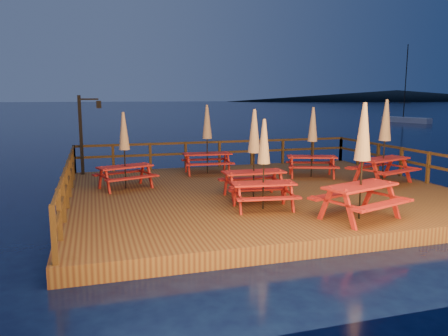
# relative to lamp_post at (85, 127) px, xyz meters

# --- Properties ---
(ground) EXTENTS (500.00, 500.00, 0.00)m
(ground) POSITION_rel_lamp_post_xyz_m (5.39, -4.55, -2.20)
(ground) COLOR black
(ground) RESTS_ON ground
(deck) EXTENTS (12.00, 10.00, 0.40)m
(deck) POSITION_rel_lamp_post_xyz_m (5.39, -4.55, -2.00)
(deck) COLOR #4E2D19
(deck) RESTS_ON ground
(deck_piles) EXTENTS (11.44, 9.44, 1.40)m
(deck_piles) POSITION_rel_lamp_post_xyz_m (5.39, -4.55, -2.50)
(deck_piles) COLOR #392812
(deck_piles) RESTS_ON ground
(railing) EXTENTS (11.80, 9.75, 1.10)m
(railing) POSITION_rel_lamp_post_xyz_m (5.39, -2.77, -1.03)
(railing) COLOR #392812
(railing) RESTS_ON deck
(lamp_post) EXTENTS (0.85, 0.18, 3.00)m
(lamp_post) POSITION_rel_lamp_post_xyz_m (0.00, 0.00, 0.00)
(lamp_post) COLOR black
(lamp_post) RESTS_ON deck
(headland_right) EXTENTS (230.40, 86.40, 7.00)m
(headland_right) POSITION_rel_lamp_post_xyz_m (190.39, 225.45, 1.30)
(headland_right) COLOR black
(headland_right) RESTS_ON ground
(sailboat) EXTENTS (2.83, 6.76, 9.94)m
(sailboat) POSITION_rel_lamp_post_xyz_m (38.62, 29.58, -1.86)
(sailboat) COLOR silver
(sailboat) RESTS_ON ground
(picnic_table_0) EXTENTS (1.85, 1.53, 2.60)m
(picnic_table_0) POSITION_rel_lamp_post_xyz_m (4.77, -5.48, -0.44)
(picnic_table_0) COLOR maroon
(picnic_table_0) RESTS_ON deck
(picnic_table_1) EXTENTS (2.09, 1.90, 2.47)m
(picnic_table_1) POSITION_rel_lamp_post_xyz_m (1.23, -3.11, -0.51)
(picnic_table_1) COLOR maroon
(picnic_table_1) RESTS_ON deck
(picnic_table_2) EXTENTS (1.95, 1.65, 2.64)m
(picnic_table_2) POSITION_rel_lamp_post_xyz_m (4.47, -1.19, -0.42)
(picnic_table_2) COLOR maroon
(picnic_table_2) RESTS_ON deck
(picnic_table_3) EXTENTS (2.41, 2.18, 2.86)m
(picnic_table_3) POSITION_rel_lamp_post_xyz_m (9.80, -4.73, -0.31)
(picnic_table_3) COLOR maroon
(picnic_table_3) RESTS_ON deck
(picnic_table_4) EXTENTS (2.38, 2.16, 2.82)m
(picnic_table_4) POSITION_rel_lamp_post_xyz_m (6.44, -8.40, -0.33)
(picnic_table_4) COLOR maroon
(picnic_table_4) RESTS_ON deck
(picnic_table_5) EXTENTS (2.19, 2.00, 2.57)m
(picnic_table_5) POSITION_rel_lamp_post_xyz_m (8.01, -2.97, -0.46)
(picnic_table_5) COLOR maroon
(picnic_table_5) RESTS_ON deck
(picnic_table_6) EXTENTS (1.82, 1.56, 2.39)m
(picnic_table_6) POSITION_rel_lamp_post_xyz_m (4.53, -6.86, -0.55)
(picnic_table_6) COLOR maroon
(picnic_table_6) RESTS_ON deck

